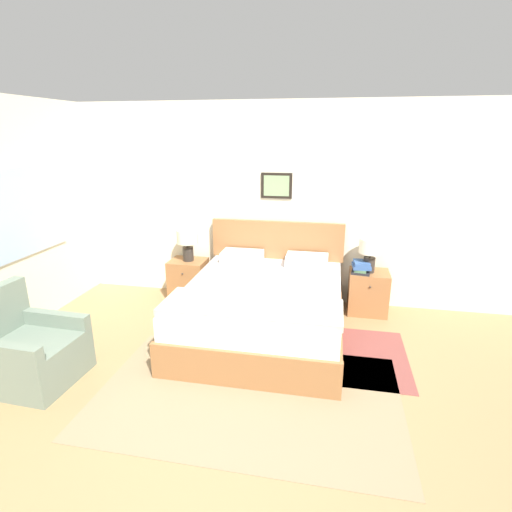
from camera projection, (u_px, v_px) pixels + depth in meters
The scene contains 15 objects.
ground_plane at pixel (226, 434), 3.06m from camera, with size 16.00×16.00×0.00m, color #99754C.
wall_back at pixel (279, 205), 5.24m from camera, with size 7.88×0.09×2.60m.
wall_left at pixel (16, 217), 4.46m from camera, with size 0.08×5.11×2.60m.
area_rug_main at pixel (248, 395), 3.51m from camera, with size 2.63×1.68×0.01m.
area_rug_bedside at pixel (368, 356), 4.11m from camera, with size 0.79×1.17×0.01m.
bed at pixel (263, 308), 4.49m from camera, with size 1.74×2.08×1.10m.
armchair at pixel (27, 352), 3.66m from camera, with size 0.83×0.75×0.87m.
nightstand_near_window at pixel (189, 279), 5.50m from camera, with size 0.48×0.43×0.55m.
nightstand_by_door at pixel (368, 292), 5.06m from camera, with size 0.48×0.43×0.55m.
table_lamp_near_window at pixel (187, 240), 5.33m from camera, with size 0.28×0.28×0.43m.
table_lamp_by_door at pixel (370, 250), 4.89m from camera, with size 0.28×0.28×0.43m.
book_thick_bottom at pixel (361, 271), 4.95m from camera, with size 0.25×0.29×0.03m.
book_hardcover_middle at pixel (361, 269), 4.95m from camera, with size 0.18×0.27×0.03m.
book_novel_upper at pixel (361, 266), 4.94m from camera, with size 0.23×0.25×0.04m.
book_slim_near_top at pixel (362, 263), 4.92m from camera, with size 0.20×0.25×0.04m.
Camera 1 is at (0.72, -2.42, 2.21)m, focal length 28.00 mm.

